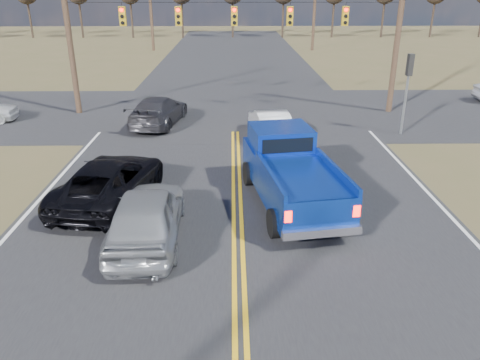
{
  "coord_description": "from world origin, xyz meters",
  "views": [
    {
      "loc": [
        -0.15,
        -8.62,
        6.84
      ],
      "look_at": [
        0.07,
        4.17,
        1.5
      ],
      "focal_mm": 35.0,
      "sensor_mm": 36.0,
      "label": 1
    }
  ],
  "objects_px": {
    "white_car_queue": "(270,124)",
    "dgrey_car_queue": "(158,111)",
    "black_suv": "(110,181)",
    "pickup_truck": "(290,172)",
    "silver_suv": "(147,215)"
  },
  "relations": [
    {
      "from": "silver_suv",
      "to": "white_car_queue",
      "type": "bearing_deg",
      "value": -115.5
    },
    {
      "from": "black_suv",
      "to": "dgrey_car_queue",
      "type": "relative_size",
      "value": 1.06
    },
    {
      "from": "pickup_truck",
      "to": "white_car_queue",
      "type": "height_order",
      "value": "pickup_truck"
    },
    {
      "from": "silver_suv",
      "to": "black_suv",
      "type": "relative_size",
      "value": 0.88
    },
    {
      "from": "black_suv",
      "to": "white_car_queue",
      "type": "height_order",
      "value": "black_suv"
    },
    {
      "from": "pickup_truck",
      "to": "silver_suv",
      "type": "height_order",
      "value": "pickup_truck"
    },
    {
      "from": "black_suv",
      "to": "white_car_queue",
      "type": "bearing_deg",
      "value": -121.76
    },
    {
      "from": "white_car_queue",
      "to": "dgrey_car_queue",
      "type": "relative_size",
      "value": 0.85
    },
    {
      "from": "silver_suv",
      "to": "dgrey_car_queue",
      "type": "height_order",
      "value": "silver_suv"
    },
    {
      "from": "pickup_truck",
      "to": "dgrey_car_queue",
      "type": "xyz_separation_m",
      "value": [
        -5.8,
        9.75,
        -0.37
      ]
    },
    {
      "from": "silver_suv",
      "to": "pickup_truck",
      "type": "bearing_deg",
      "value": -152.14
    },
    {
      "from": "silver_suv",
      "to": "black_suv",
      "type": "bearing_deg",
      "value": -59.65
    },
    {
      "from": "pickup_truck",
      "to": "black_suv",
      "type": "xyz_separation_m",
      "value": [
        -6.05,
        0.2,
        -0.35
      ]
    },
    {
      "from": "black_suv",
      "to": "dgrey_car_queue",
      "type": "height_order",
      "value": "black_suv"
    },
    {
      "from": "dgrey_car_queue",
      "to": "silver_suv",
      "type": "bearing_deg",
      "value": 106.28
    }
  ]
}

